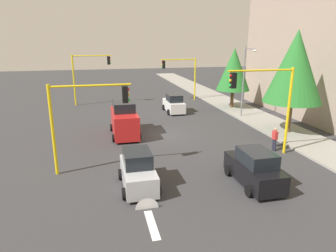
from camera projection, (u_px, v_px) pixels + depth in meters
ground_plane at (161, 135)px, 25.09m from camera, size 120.00×120.00×0.00m
sidewalk_kerb at (248, 113)px, 32.07m from camera, size 80.00×4.00×0.15m
lane_arrow_near at (149, 215)px, 13.65m from camera, size 2.40×1.10×1.10m
traffic_signal_near_right at (85, 110)px, 17.20m from camera, size 0.36×4.59×5.28m
traffic_signal_far_right at (89, 70)px, 35.77m from camera, size 0.36×4.59×5.95m
traffic_signal_near_left at (266, 95)px, 19.60m from camera, size 0.36×4.59×5.89m
traffic_signal_far_left at (181, 71)px, 38.40m from camera, size 0.36×4.59×5.35m
street_lamp_curbside at (246, 75)px, 29.31m from camera, size 2.15×0.28×7.00m
tree_roadside_near at (295, 67)px, 24.02m from camera, size 4.59×4.59×8.41m
tree_roadside_mid at (234, 69)px, 33.57m from camera, size 3.72×3.72×6.78m
delivery_van_red at (124, 120)px, 24.71m from camera, size 4.80×2.22×2.77m
car_white at (174, 104)px, 32.82m from camera, size 3.94×1.95×1.98m
car_black at (254, 169)px, 16.35m from camera, size 4.09×2.01×1.98m
car_silver at (138, 171)px, 16.05m from camera, size 3.68×1.92×1.98m
pedestrian_crossing at (275, 138)px, 21.32m from camera, size 0.40×0.24×1.70m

